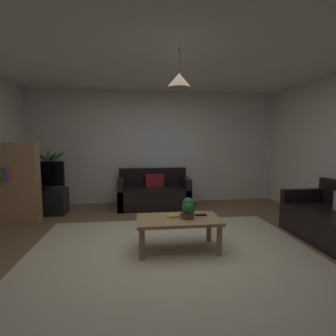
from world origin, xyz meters
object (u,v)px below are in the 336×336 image
at_px(tv_stand, 42,201).
at_px(bookshelf_corner, 17,184).
at_px(book_on_table_0, 173,216).
at_px(pendant_lamp, 179,80).
at_px(tv, 41,175).
at_px(couch_under_window, 154,194).
at_px(remote_on_table_0, 201,215).
at_px(potted_plant_on_table, 188,208).
at_px(coffee_table, 178,223).
at_px(potted_palm_corner, 50,179).

distance_m(tv_stand, bookshelf_corner, 0.78).
distance_m(book_on_table_0, pendant_lamp, 1.73).
relative_size(tv, bookshelf_corner, 0.63).
xyz_separation_m(couch_under_window, remote_on_table_0, (0.49, -2.17, 0.16)).
bearing_deg(remote_on_table_0, pendant_lamp, -70.00).
bearing_deg(tv_stand, potted_plant_on_table, -38.44).
bearing_deg(couch_under_window, coffee_table, -85.61).
bearing_deg(coffee_table, tv_stand, 140.36).
bearing_deg(potted_palm_corner, potted_plant_on_table, -44.91).
bearing_deg(remote_on_table_0, potted_palm_corner, -125.67).
bearing_deg(pendant_lamp, book_on_table_0, 138.74).
distance_m(remote_on_table_0, bookshelf_corner, 3.16).
distance_m(tv_stand, potted_palm_corner, 0.63).
height_order(tv_stand, tv, tv).
distance_m(potted_plant_on_table, potted_palm_corner, 3.53).
bearing_deg(coffee_table, remote_on_table_0, 13.94).
bearing_deg(tv_stand, bookshelf_corner, -107.18).
relative_size(coffee_table, potted_palm_corner, 0.81).
xyz_separation_m(couch_under_window, coffee_table, (0.17, -2.25, 0.08)).
relative_size(coffee_table, remote_on_table_0, 6.72).
xyz_separation_m(coffee_table, bookshelf_corner, (-2.56, 1.36, 0.35)).
bearing_deg(tv_stand, remote_on_table_0, -35.10).
xyz_separation_m(couch_under_window, tv, (-2.20, -0.31, 0.50)).
distance_m(couch_under_window, remote_on_table_0, 2.23).
relative_size(couch_under_window, potted_plant_on_table, 5.56).
relative_size(bookshelf_corner, pendant_lamp, 2.91).
bearing_deg(tv, potted_plant_on_table, -38.14).
height_order(couch_under_window, coffee_table, couch_under_window).
relative_size(coffee_table, pendant_lamp, 2.24).
bearing_deg(remote_on_table_0, bookshelf_corner, -108.09).
relative_size(couch_under_window, remote_on_table_0, 9.38).
relative_size(tv_stand, potted_palm_corner, 0.68).
distance_m(tv_stand, tv, 0.53).
bearing_deg(pendant_lamp, couch_under_window, 94.39).
bearing_deg(tv_stand, potted_palm_corner, 90.54).
bearing_deg(tv, couch_under_window, 7.92).
bearing_deg(tv, coffee_table, -39.33).
height_order(remote_on_table_0, tv, tv).
bearing_deg(bookshelf_corner, remote_on_table_0, -24.15).
height_order(tv, potted_palm_corner, potted_palm_corner).
xyz_separation_m(tv_stand, potted_palm_corner, (-0.00, 0.51, 0.37)).
bearing_deg(coffee_table, book_on_table_0, 138.74).
xyz_separation_m(couch_under_window, potted_palm_corner, (-2.20, 0.23, 0.35)).
relative_size(potted_plant_on_table, bookshelf_corner, 0.19).
height_order(couch_under_window, book_on_table_0, couch_under_window).
bearing_deg(couch_under_window, tv_stand, -172.63).
xyz_separation_m(potted_plant_on_table, pendant_lamp, (-0.12, 0.02, 1.60)).
bearing_deg(coffee_table, tv, 140.67).
relative_size(couch_under_window, pendant_lamp, 3.12).
bearing_deg(couch_under_window, tv, -172.08).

